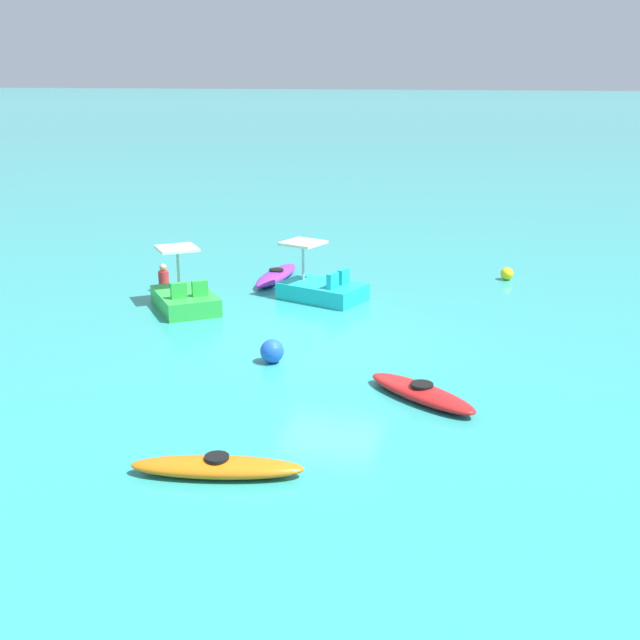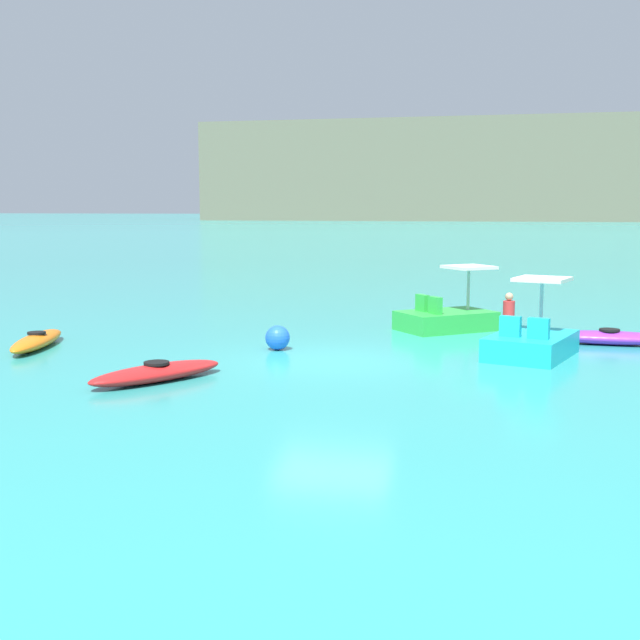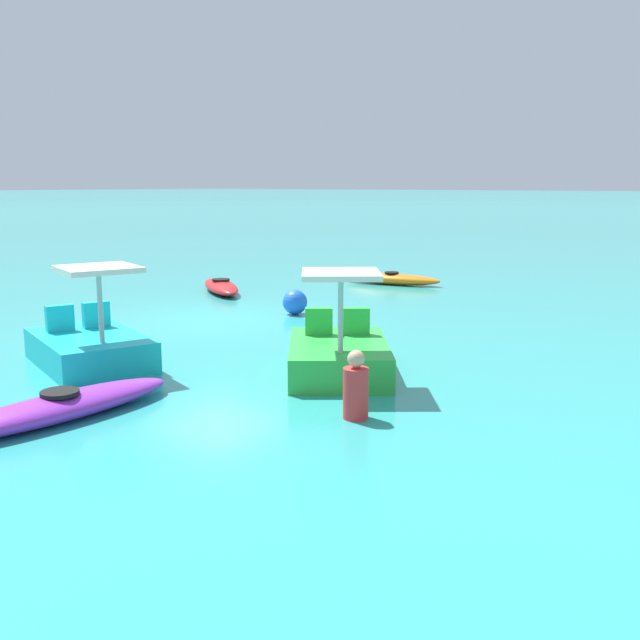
# 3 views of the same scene
# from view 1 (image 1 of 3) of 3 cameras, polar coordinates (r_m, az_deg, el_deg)

# --- Properties ---
(ground_plane) EXTENTS (600.00, 600.00, 0.00)m
(ground_plane) POSITION_cam_1_polar(r_m,az_deg,el_deg) (20.03, 0.76, -1.87)
(ground_plane) COLOR teal
(kayak_red) EXTENTS (2.22, 2.73, 0.37)m
(kayak_red) POSITION_cam_1_polar(r_m,az_deg,el_deg) (16.89, 7.18, -5.12)
(kayak_red) COLOR red
(kayak_red) RESTS_ON ground_plane
(kayak_orange) EXTENTS (1.21, 3.02, 0.37)m
(kayak_orange) POSITION_cam_1_polar(r_m,az_deg,el_deg) (13.89, -7.26, -10.25)
(kayak_orange) COLOR orange
(kayak_orange) RESTS_ON ground_plane
(kayak_purple) EXTENTS (3.20, 0.91, 0.37)m
(kayak_purple) POSITION_cam_1_polar(r_m,az_deg,el_deg) (26.43, -3.10, 3.17)
(kayak_purple) COLOR purple
(kayak_purple) RESTS_ON ground_plane
(pedal_boat_green) EXTENTS (2.82, 2.64, 1.68)m
(pedal_boat_green) POSITION_cam_1_polar(r_m,az_deg,el_deg) (23.40, -9.50, 1.56)
(pedal_boat_green) COLOR green
(pedal_boat_green) RESTS_ON ground_plane
(pedal_boat_cyan) EXTENTS (2.21, 2.76, 1.68)m
(pedal_boat_cyan) POSITION_cam_1_polar(r_m,az_deg,el_deg) (24.08, 0.14, 2.24)
(pedal_boat_cyan) COLOR #19B7C6
(pedal_boat_cyan) RESTS_ON ground_plane
(buoy_blue) EXTENTS (0.56, 0.56, 0.56)m
(buoy_blue) POSITION_cam_1_polar(r_m,az_deg,el_deg) (18.88, -3.40, -2.21)
(buoy_blue) COLOR blue
(buoy_blue) RESTS_ON ground_plane
(buoy_yellow) EXTENTS (0.42, 0.42, 0.42)m
(buoy_yellow) POSITION_cam_1_polar(r_m,az_deg,el_deg) (27.11, 13.05, 3.21)
(buoy_yellow) COLOR yellow
(buoy_yellow) RESTS_ON ground_plane
(person_near_shore) EXTENTS (0.34, 0.34, 0.88)m
(person_near_shore) POSITION_cam_1_polar(r_m,az_deg,el_deg) (25.41, -10.97, 2.83)
(person_near_shore) COLOR red
(person_near_shore) RESTS_ON ground_plane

